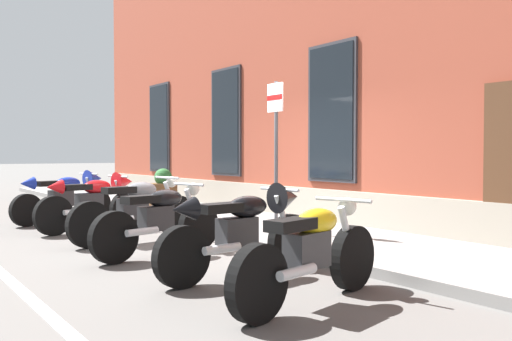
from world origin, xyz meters
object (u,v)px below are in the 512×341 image
object	(u,v)px
motorcycle_blue_sport	(67,194)
motorcycle_red_sport	(96,199)
barrel_planter	(163,192)
motorcycle_black_sport	(247,226)
motorcycle_grey_naked	(137,210)
parking_sign	(276,135)
motorcycle_yellow_naked	(312,252)
motorcycle_black_naked	(160,220)

from	to	relation	value
motorcycle_blue_sport	motorcycle_red_sport	bearing A→B (deg)	1.73
motorcycle_red_sport	barrel_planter	world-z (taller)	motorcycle_red_sport
motorcycle_blue_sport	motorcycle_black_sport	size ratio (longest dim) A/B	0.96
motorcycle_blue_sport	motorcycle_grey_naked	size ratio (longest dim) A/B	0.95
parking_sign	motorcycle_red_sport	bearing A→B (deg)	-144.14
motorcycle_yellow_naked	parking_sign	distance (m)	3.75
motorcycle_blue_sport	motorcycle_black_naked	distance (m)	4.28
motorcycle_black_sport	motorcycle_blue_sport	bearing A→B (deg)	-177.95
motorcycle_red_sport	motorcycle_black_naked	world-z (taller)	motorcycle_red_sport
motorcycle_black_naked	parking_sign	world-z (taller)	parking_sign
motorcycle_black_naked	motorcycle_black_sport	size ratio (longest dim) A/B	0.92
motorcycle_black_naked	motorcycle_red_sport	bearing A→B (deg)	177.73
motorcycle_red_sport	parking_sign	distance (m)	3.45
motorcycle_red_sport	motorcycle_black_sport	size ratio (longest dim) A/B	0.94
motorcycle_grey_naked	parking_sign	distance (m)	2.43
motorcycle_grey_naked	motorcycle_black_sport	distance (m)	2.85
motorcycle_red_sport	parking_sign	size ratio (longest dim) A/B	0.87
motorcycle_black_naked	motorcycle_grey_naked	bearing A→B (deg)	170.32
motorcycle_black_sport	barrel_planter	xyz separation A→B (m)	(-6.22, 2.03, -0.07)
motorcycle_black_naked	parking_sign	size ratio (longest dim) A/B	0.85
motorcycle_blue_sport	motorcycle_grey_naked	distance (m)	3.04
barrel_planter	parking_sign	bearing A→B (deg)	-3.54
motorcycle_grey_naked	motorcycle_black_naked	distance (m)	1.27
motorcycle_black_sport	barrel_planter	world-z (taller)	barrel_planter
motorcycle_grey_naked	barrel_planter	distance (m)	3.97
motorcycle_black_naked	motorcycle_blue_sport	bearing A→B (deg)	179.13
motorcycle_red_sport	motorcycle_yellow_naked	size ratio (longest dim) A/B	1.01
parking_sign	barrel_planter	bearing A→B (deg)	176.46
motorcycle_grey_naked	motorcycle_black_sport	world-z (taller)	motorcycle_black_sport
parking_sign	motorcycle_black_naked	bearing A→B (deg)	-86.46
motorcycle_red_sport	motorcycle_black_naked	xyz separation A→B (m)	(2.78, -0.11, -0.08)
motorcycle_grey_naked	motorcycle_yellow_naked	distance (m)	4.12
motorcycle_grey_naked	motorcycle_red_sport	bearing A→B (deg)	-176.17
motorcycle_red_sport	motorcycle_black_sport	distance (m)	4.38
motorcycle_yellow_naked	barrel_planter	xyz separation A→B (m)	(-7.49, 2.21, 0.02)
motorcycle_grey_naked	motorcycle_black_sport	bearing A→B (deg)	1.26
motorcycle_red_sport	parking_sign	xyz separation A→B (m)	(2.65, 1.92, 1.09)
parking_sign	motorcycle_grey_naked	bearing A→B (deg)	-121.69
motorcycle_yellow_naked	barrel_planter	bearing A→B (deg)	163.55
parking_sign	barrel_planter	distance (m)	4.65
motorcycle_grey_naked	motorcycle_yellow_naked	size ratio (longest dim) A/B	1.08
motorcycle_yellow_naked	barrel_planter	distance (m)	7.81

